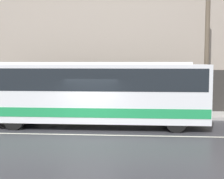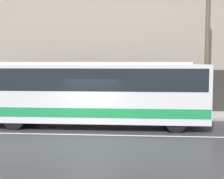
% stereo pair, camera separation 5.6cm
% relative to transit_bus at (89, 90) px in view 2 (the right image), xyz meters
% --- Properties ---
extents(ground_plane, '(60.00, 60.00, 0.00)m').
position_rel_transit_bus_xyz_m(ground_plane, '(0.30, -1.93, -1.86)').
color(ground_plane, '#333338').
extents(sidewalk, '(60.00, 2.36, 0.17)m').
position_rel_transit_bus_xyz_m(sidewalk, '(0.30, 3.25, -1.77)').
color(sidewalk, '#A09E99').
rests_on(sidewalk, ground_plane).
extents(building_facade, '(60.00, 0.35, 13.00)m').
position_rel_transit_bus_xyz_m(building_facade, '(0.30, 4.57, 4.43)').
color(building_facade, gray).
rests_on(building_facade, ground_plane).
extents(lane_stripe, '(54.00, 0.14, 0.01)m').
position_rel_transit_bus_xyz_m(lane_stripe, '(0.30, -1.93, -1.85)').
color(lane_stripe, beige).
rests_on(lane_stripe, ground_plane).
extents(transit_bus, '(11.80, 2.61, 3.29)m').
position_rel_transit_bus_xyz_m(transit_bus, '(0.00, 0.00, 0.00)').
color(transit_bus, silver).
rests_on(transit_bus, ground_plane).
extents(utility_pole_near, '(0.26, 0.26, 7.36)m').
position_rel_transit_bus_xyz_m(utility_pole_near, '(6.43, 2.54, 1.99)').
color(utility_pole_near, brown).
rests_on(utility_pole_near, sidewalk).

